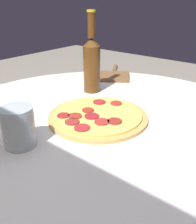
# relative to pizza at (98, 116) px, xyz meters

# --- Properties ---
(table) EXTENTS (1.08, 1.08, 0.77)m
(table) POSITION_rel_pizza_xyz_m (-0.04, 0.02, -0.18)
(table) COLOR white
(table) RESTS_ON ground_plane
(pizza) EXTENTS (0.29, 0.29, 0.02)m
(pizza) POSITION_rel_pizza_xyz_m (0.00, 0.00, 0.00)
(pizza) COLOR tan
(pizza) RESTS_ON table
(beer_bottle) EXTENTS (0.06, 0.06, 0.29)m
(beer_bottle) POSITION_rel_pizza_xyz_m (0.16, -0.17, 0.10)
(beer_bottle) COLOR #563314
(beer_bottle) RESTS_ON table
(pizza_paddle) EXTENTS (0.19, 0.24, 0.02)m
(pizza_paddle) POSITION_rel_pizza_xyz_m (0.21, -0.37, -0.00)
(pizza_paddle) COLOR brown
(pizza_paddle) RESTS_ON table
(drinking_glass) EXTENTS (0.08, 0.08, 0.10)m
(drinking_glass) POSITION_rel_pizza_xyz_m (0.05, 0.23, 0.04)
(drinking_glass) COLOR #ADBCC6
(drinking_glass) RESTS_ON table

